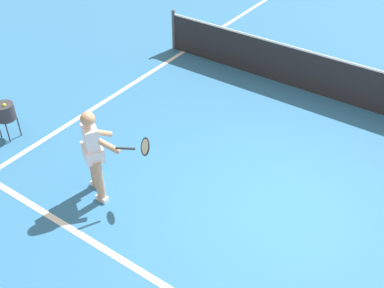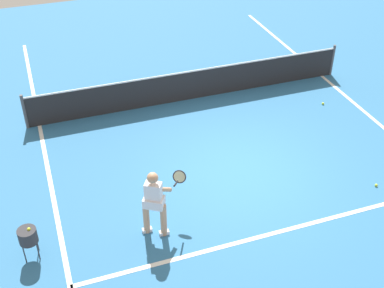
{
  "view_description": "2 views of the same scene",
  "coord_description": "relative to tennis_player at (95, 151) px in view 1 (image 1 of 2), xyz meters",
  "views": [
    {
      "loc": [
        1.93,
        -4.97,
        5.24
      ],
      "look_at": [
        -1.34,
        -0.29,
        0.89
      ],
      "focal_mm": 44.2,
      "sensor_mm": 36.0,
      "label": 1
    },
    {
      "loc": [
        -4.24,
        -8.53,
        7.48
      ],
      "look_at": [
        -1.22,
        0.12,
        1.01
      ],
      "focal_mm": 47.65,
      "sensor_mm": 36.0,
      "label": 2
    }
  ],
  "objects": [
    {
      "name": "ground_plane",
      "position": [
        2.46,
        1.23,
        -0.85
      ],
      "size": [
        26.26,
        26.26,
        0.0
      ],
      "primitive_type": "plane",
      "color": "teal"
    },
    {
      "name": "sideline_left_marking",
      "position": [
        -1.87,
        1.23,
        -0.84
      ],
      "size": [
        0.1,
        18.2,
        0.01
      ],
      "primitive_type": "cube",
      "color": "white",
      "rests_on": "ground"
    },
    {
      "name": "ball_hopper",
      "position": [
        -2.45,
        0.16,
        -0.3
      ],
      "size": [
        0.36,
        0.36,
        0.74
      ],
      "color": "#333338",
      "rests_on": "ground"
    },
    {
      "name": "court_net",
      "position": [
        2.46,
        4.87,
        -0.38
      ],
      "size": [
        9.35,
        0.08,
        0.99
      ],
      "color": "#4C4C51",
      "rests_on": "ground"
    },
    {
      "name": "tennis_player",
      "position": [
        0.0,
        0.0,
        0.0
      ],
      "size": [
        1.07,
        0.78,
        1.55
      ],
      "color": "tan",
      "rests_on": "ground"
    }
  ]
}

